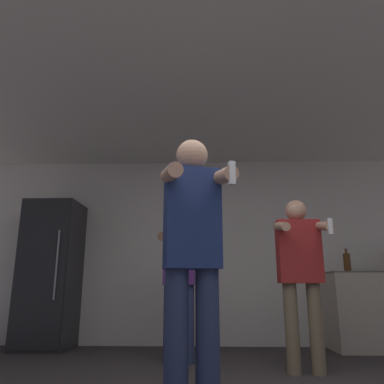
{
  "coord_description": "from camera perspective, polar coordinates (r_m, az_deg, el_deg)",
  "views": [
    {
      "loc": [
        -0.2,
        -1.89,
        0.75
      ],
      "look_at": [
        -0.29,
        0.5,
        1.37
      ],
      "focal_mm": 35.0,
      "sensor_mm": 36.0,
      "label": 1
    }
  ],
  "objects": [
    {
      "name": "person_woman_foreground",
      "position": [
        2.4,
        0.06,
        -9.4
      ],
      "size": [
        0.5,
        0.53,
        1.73
      ],
      "color": "navy",
      "rests_on": "ground_plane"
    },
    {
      "name": "wall_back",
      "position": [
        5.32,
        4.23,
        -8.67
      ],
      "size": [
        7.0,
        0.06,
        2.55
      ],
      "color": "silver",
      "rests_on": "ground_plane"
    },
    {
      "name": "person_man_side",
      "position": [
        3.75,
        16.15,
        -11.03
      ],
      "size": [
        0.46,
        0.5,
        1.59
      ],
      "color": "#75664C",
      "rests_on": "ground_plane"
    },
    {
      "name": "person_spectator_back",
      "position": [
        4.11,
        -1.97,
        -12.35
      ],
      "size": [
        0.41,
        0.44,
        1.59
      ],
      "color": "navy",
      "rests_on": "ground_plane"
    },
    {
      "name": "refrigerator",
      "position": [
        5.34,
        -20.77,
        -11.48
      ],
      "size": [
        0.66,
        0.69,
        1.87
      ],
      "color": "#262628",
      "rests_on": "ground_plane"
    },
    {
      "name": "bottle_dark_rum",
      "position": [
        5.25,
        22.55,
        -9.82
      ],
      "size": [
        0.09,
        0.09,
        0.32
      ],
      "color": "#563314",
      "rests_on": "counter"
    },
    {
      "name": "ceiling_slab",
      "position": [
        4.02,
        4.79,
        12.67
      ],
      "size": [
        7.0,
        3.89,
        0.05
      ],
      "color": "silver",
      "rests_on": "wall_back"
    }
  ]
}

